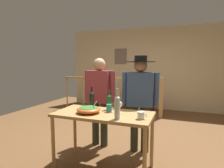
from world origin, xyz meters
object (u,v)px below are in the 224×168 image
object	(u,v)px
stair_railing	(126,91)
mug_teal	(109,108)
salad_bowl	(89,109)
tv_console	(139,102)
person_standing_left	(100,94)
wine_bottle_clear	(117,107)
wine_bottle_green	(109,102)
wine_glass	(119,105)
person_standing_right	(140,95)
wine_bottle_dark	(92,99)
mug_white	(141,115)
flat_screen_tv	(139,86)
framed_picture	(121,56)
serving_table	(103,119)

from	to	relation	value
stair_railing	mug_teal	distance (m)	2.89
salad_bowl	mug_teal	xyz separation A→B (m)	(0.25, 0.14, 0.00)
stair_railing	tv_console	bearing A→B (deg)	70.37
mug_teal	person_standing_left	size ratio (longest dim) A/B	0.07
stair_railing	person_standing_left	distance (m)	2.22
wine_bottle_clear	wine_bottle_green	bearing A→B (deg)	123.09
wine_glass	person_standing_right	xyz separation A→B (m)	(0.16, 0.62, 0.05)
stair_railing	wine_bottle_dark	bearing A→B (deg)	-85.33
wine_bottle_green	wine_glass	bearing A→B (deg)	-29.80
tv_console	mug_teal	distance (m)	3.60
wine_bottle_dark	salad_bowl	bearing A→B (deg)	-71.21
mug_white	flat_screen_tv	bearing A→B (deg)	102.56
salad_bowl	wine_bottle_dark	xyz separation A→B (m)	(-0.11, 0.32, 0.08)
stair_railing	person_standing_left	xyz separation A→B (m)	(0.15, -2.20, 0.25)
flat_screen_tv	person_standing_right	distance (m)	2.95
flat_screen_tv	wine_bottle_clear	world-z (taller)	wine_bottle_clear
wine_glass	person_standing_right	size ratio (longest dim) A/B	0.10
wine_bottle_dark	person_standing_right	size ratio (longest dim) A/B	0.20
flat_screen_tv	wine_bottle_dark	bearing A→B (deg)	-90.59
wine_bottle_clear	wine_bottle_dark	bearing A→B (deg)	141.03
stair_railing	flat_screen_tv	distance (m)	0.72
wine_glass	flat_screen_tv	bearing A→B (deg)	97.76
tv_console	mug_white	distance (m)	3.85
flat_screen_tv	wine_bottle_clear	bearing A→B (deg)	-81.78
stair_railing	wine_bottle_clear	bearing A→B (deg)	-75.63
wine_bottle_green	person_standing_right	bearing A→B (deg)	54.19
wine_bottle_clear	mug_white	bearing A→B (deg)	22.16
flat_screen_tv	salad_bowl	world-z (taller)	flat_screen_tv
framed_picture	person_standing_left	xyz separation A→B (m)	(0.63, -3.19, -0.79)
framed_picture	mug_teal	bearing A→B (deg)	-74.46
serving_table	wine_bottle_clear	xyz separation A→B (m)	(0.28, -0.22, 0.25)
wine_bottle_clear	mug_white	size ratio (longest dim) A/B	3.18
framed_picture	wine_bottle_dark	bearing A→B (deg)	-79.12
person_standing_right	wine_glass	bearing A→B (deg)	68.17
tv_console	stair_railing	bearing A→B (deg)	-109.63
person_standing_right	tv_console	bearing A→B (deg)	-84.70
wine_bottle_clear	person_standing_left	world-z (taller)	person_standing_left
wine_bottle_clear	tv_console	bearing A→B (deg)	98.16
wine_bottle_dark	mug_teal	xyz separation A→B (m)	(0.36, -0.18, -0.08)
person_standing_left	flat_screen_tv	bearing A→B (deg)	-84.96
person_standing_left	wine_bottle_green	bearing A→B (deg)	134.06
wine_bottle_clear	person_standing_right	world-z (taller)	person_standing_right
wine_glass	framed_picture	bearing A→B (deg)	107.62
wine_bottle_clear	wine_bottle_dark	xyz separation A→B (m)	(-0.58, 0.47, -0.02)
person_standing_left	person_standing_right	distance (m)	0.74
stair_railing	wine_glass	bearing A→B (deg)	-75.53
salad_bowl	mug_teal	distance (m)	0.29
stair_railing	wine_bottle_clear	size ratio (longest dim) A/B	8.12
tv_console	mug_teal	world-z (taller)	mug_teal
wine_glass	tv_console	bearing A→B (deg)	97.69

